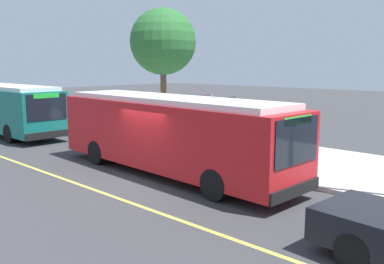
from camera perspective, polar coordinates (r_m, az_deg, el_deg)
The scene contains 10 objects.
ground_plane at distance 15.42m, azimuth -5.83°, elevation -6.36°, with size 120.00×120.00×0.00m, color #38383A.
sidewalk_curb at distance 19.74m, azimuth 7.44°, elevation -2.73°, with size 44.00×6.40×0.15m, color #B7B2A8.
lane_stripe_center at distance 14.13m, azimuth -12.64°, elevation -7.96°, with size 36.00×0.14×0.01m, color #E0D64C.
transit_bus_main at distance 15.72m, azimuth -3.09°, elevation 0.01°, with size 11.15×3.05×2.95m.
transit_bus_second at distance 27.61m, azimuth -24.35°, elevation 3.14°, with size 10.90×2.68×2.95m.
bus_shelter at distance 20.70m, azimuth 1.31°, elevation 3.06°, with size 2.90×1.60×2.48m.
waiting_bench at distance 20.97m, azimuth 1.55°, elevation -0.41°, with size 1.60×0.48×0.95m.
route_sign_post at distance 17.53m, azimuth 2.20°, elevation 2.08°, with size 0.44×0.08×2.80m.
pedestrian_commuter at distance 20.55m, azimuth -1.01°, elevation 0.76°, with size 0.24×0.40×1.69m.
street_tree_near_shelter at distance 25.29m, azimuth -4.00°, elevation 12.21°, with size 3.94×3.94×7.32m.
Camera 1 is at (11.25, -9.71, 4.10)m, focal length 38.90 mm.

